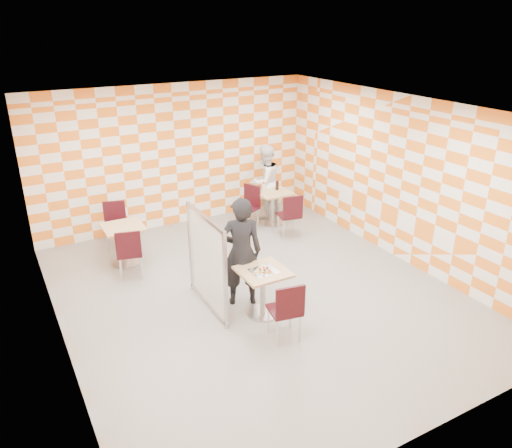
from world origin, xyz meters
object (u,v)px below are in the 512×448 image
at_px(man_white, 265,182).
at_px(empty_table, 124,238).
at_px(man_dark, 241,252).
at_px(chair_second_side, 249,203).
at_px(sport_bottle, 264,187).
at_px(second_table, 273,202).
at_px(main_table, 263,285).
at_px(chair_empty_far, 115,221).
at_px(chair_empty_near, 129,250).
at_px(chair_main_front, 287,308).
at_px(chair_second_front, 291,213).
at_px(soda_bottle, 277,185).
at_px(partition, 207,262).

bearing_deg(man_white, empty_table, 0.30).
bearing_deg(man_dark, man_white, -104.33).
distance_m(chair_second_side, sport_bottle, 0.48).
distance_m(man_dark, sport_bottle, 3.30).
height_order(second_table, man_dark, man_dark).
height_order(empty_table, chair_second_side, chair_second_side).
bearing_deg(main_table, man_white, 59.66).
height_order(man_white, sport_bottle, man_white).
bearing_deg(chair_empty_far, man_white, 0.02).
relative_size(chair_second_side, chair_empty_near, 1.00).
relative_size(chair_main_front, chair_second_front, 1.00).
height_order(empty_table, soda_bottle, soda_bottle).
distance_m(empty_table, chair_empty_far, 0.80).
relative_size(chair_main_front, soda_bottle, 4.02).
bearing_deg(chair_empty_far, man_dark, -68.31).
distance_m(chair_empty_near, sport_bottle, 3.43).
distance_m(second_table, chair_main_front, 4.28).
distance_m(chair_main_front, sport_bottle, 4.34).
relative_size(chair_second_side, soda_bottle, 4.02).
xyz_separation_m(chair_empty_near, chair_empty_far, (0.12, 1.40, 0.00)).
bearing_deg(second_table, soda_bottle, 21.27).
height_order(chair_main_front, man_dark, man_dark).
distance_m(chair_second_front, chair_empty_far, 3.47).
distance_m(chair_empty_near, soda_bottle, 3.69).
relative_size(main_table, chair_main_front, 0.81).
relative_size(chair_empty_near, man_white, 0.56).
bearing_deg(main_table, chair_empty_near, 124.72).
distance_m(main_table, second_table, 3.59).
relative_size(chair_empty_far, man_white, 0.56).
bearing_deg(empty_table, chair_main_front, -69.19).
xyz_separation_m(chair_second_side, soda_bottle, (0.67, -0.04, 0.31)).
height_order(empty_table, man_dark, man_dark).
distance_m(chair_empty_far, man_dark, 3.26).
relative_size(partition, man_dark, 0.88).
xyz_separation_m(chair_second_side, chair_empty_far, (-2.75, 0.38, 0.00)).
relative_size(chair_second_front, man_white, 0.56).
distance_m(sport_bottle, soda_bottle, 0.30).
distance_m(empty_table, man_dark, 2.57).
distance_m(second_table, chair_empty_far, 3.31).
bearing_deg(main_table, chair_main_front, -94.10).
bearing_deg(chair_second_side, empty_table, -171.48).
height_order(second_table, chair_empty_near, chair_empty_near).
bearing_deg(chair_empty_far, main_table, -69.23).
xyz_separation_m(man_dark, soda_bottle, (2.22, 2.60, -0.03)).
bearing_deg(main_table, partition, 137.85).
bearing_deg(chair_second_front, main_table, -130.81).
bearing_deg(soda_bottle, chair_empty_far, 173.11).
distance_m(chair_second_front, chair_second_side, 1.00).
xyz_separation_m(second_table, chair_second_side, (-0.53, 0.09, 0.04)).
relative_size(man_dark, sport_bottle, 8.85).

